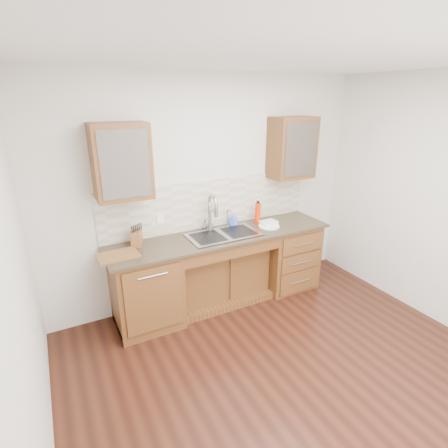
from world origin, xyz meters
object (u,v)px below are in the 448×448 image
plate (269,226)px  cutting_board (118,256)px  water_bottle (258,213)px  knife_block (137,238)px  soap_bottle (233,219)px

plate → cutting_board: (-1.84, -0.00, 0.00)m
water_bottle → knife_block: bearing=-179.9°
soap_bottle → water_bottle: (0.31, -0.07, 0.05)m
plate → water_bottle: bearing=106.4°
knife_block → cutting_board: 0.31m
knife_block → cutting_board: bearing=-118.5°
soap_bottle → plate: 0.45m
cutting_board → knife_block: bearing=36.9°
soap_bottle → knife_block: size_ratio=0.92×
soap_bottle → plate: soap_bottle is taller
water_bottle → knife_block: 1.55m
soap_bottle → cutting_board: (-1.47, -0.25, -0.07)m
soap_bottle → knife_block: (-1.23, -0.07, 0.01)m
plate → knife_block: size_ratio=1.49×
soap_bottle → cutting_board: soap_bottle is taller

